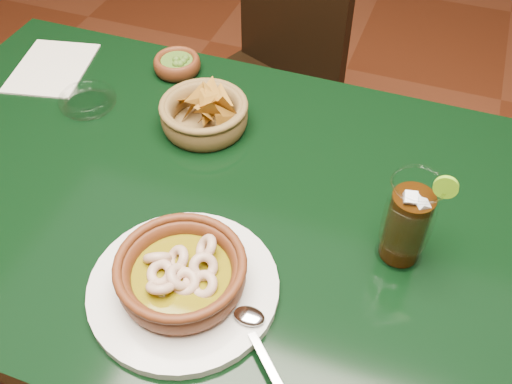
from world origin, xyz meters
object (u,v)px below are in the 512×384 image
(dining_chair, at_px, (264,82))
(cola_drink, at_px, (408,221))
(chip_basket, at_px, (204,114))
(shrimp_plate, at_px, (182,277))
(dining_table, at_px, (190,224))

(dining_chair, distance_m, cola_drink, 0.93)
(dining_chair, xyz_separation_m, chip_basket, (0.06, -0.53, 0.30))
(dining_chair, distance_m, shrimp_plate, 0.96)
(dining_table, xyz_separation_m, cola_drink, (0.38, -0.02, 0.18))
(dining_table, distance_m, cola_drink, 0.42)
(chip_basket, bearing_deg, shrimp_plate, -71.24)
(dining_table, bearing_deg, chip_basket, 101.47)
(chip_basket, distance_m, cola_drink, 0.45)
(dining_table, bearing_deg, dining_chair, 97.87)
(shrimp_plate, xyz_separation_m, cola_drink, (0.29, 0.18, 0.04))
(dining_chair, xyz_separation_m, cola_drink, (0.48, -0.72, 0.35))
(dining_table, relative_size, chip_basket, 5.92)
(dining_table, distance_m, dining_chair, 0.73)
(shrimp_plate, xyz_separation_m, chip_basket, (-0.12, 0.36, -0.00))
(shrimp_plate, relative_size, chip_basket, 1.76)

